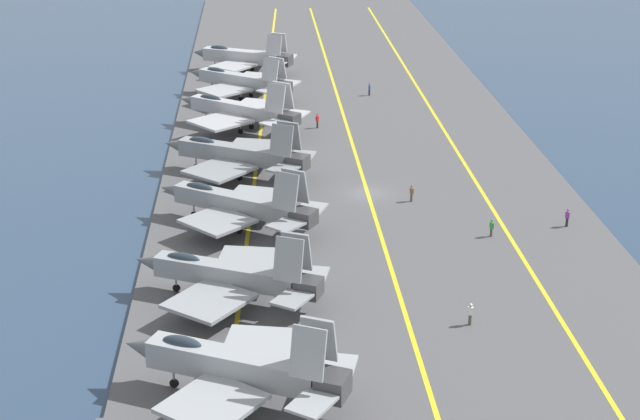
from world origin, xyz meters
TOP-DOWN VIEW (x-y plane):
  - ground_plane at (0.00, 0.00)m, footprint 2000.00×2000.00m
  - carrier_deck at (0.00, 0.00)m, footprint 225.55×41.64m
  - deck_stripe_foul_line at (0.00, -11.45)m, footprint 202.99×0.72m
  - deck_stripe_centerline at (0.00, 0.00)m, footprint 202.99×0.36m
  - deck_stripe_edge_line at (0.00, 11.45)m, footprint 202.79×9.82m
  - parked_jet_second at (-36.61, 12.46)m, footprint 13.24×15.53m
  - parked_jet_third at (-22.53, 13.14)m, footprint 13.43×15.58m
  - parked_jet_fourth at (-7.97, 12.68)m, footprint 13.06×15.91m
  - parked_jet_fifth at (5.93, 12.97)m, footprint 14.12×16.38m
  - parked_jet_sixth at (21.90, 12.81)m, footprint 14.28×16.11m
  - parked_jet_seventh at (36.23, 12.87)m, footprint 13.72×15.31m
  - parked_jet_eighth at (50.41, 12.66)m, footprint 13.23×15.70m
  - crew_green_vest at (-11.49, -9.80)m, footprint 0.42×0.32m
  - crew_brown_vest at (-2.49, -4.00)m, footprint 0.43×0.35m
  - crew_red_vest at (22.28, 3.60)m, footprint 0.46×0.44m
  - crew_blue_vest at (36.67, -4.30)m, footprint 0.40×0.29m
  - crew_white_vest at (-27.55, -4.51)m, footprint 0.33×0.42m
  - crew_purple_vest at (-9.66, -17.24)m, footprint 0.42×0.46m

SIDE VIEW (x-z plane):
  - ground_plane at x=0.00m, z-range 0.00..0.00m
  - carrier_deck at x=0.00m, z-range 0.00..0.40m
  - deck_stripe_foul_line at x=0.00m, z-range 0.40..0.41m
  - deck_stripe_centerline at x=0.00m, z-range 0.40..0.41m
  - deck_stripe_edge_line at x=0.00m, z-range 0.40..0.41m
  - crew_green_vest at x=-11.49m, z-range 0.48..2.13m
  - crew_brown_vest at x=-2.49m, z-range 0.48..2.18m
  - crew_blue_vest at x=36.67m, z-range 0.48..2.19m
  - crew_purple_vest at x=-9.66m, z-range 0.48..2.21m
  - crew_white_vest at x=-27.55m, z-range 0.49..2.24m
  - crew_red_vest at x=22.28m, z-range 0.49..2.25m
  - parked_jet_third at x=-22.53m, z-range -0.51..5.79m
  - parked_jet_eighth at x=50.41m, z-range -0.29..5.82m
  - parked_jet_fourth at x=-7.97m, z-range -0.44..5.98m
  - parked_jet_fifth at x=5.93m, z-range -0.39..6.03m
  - parked_jet_seventh at x=36.23m, z-range -0.22..5.90m
  - parked_jet_sixth at x=21.90m, z-range -0.36..6.24m
  - parked_jet_second at x=-36.61m, z-range -0.36..6.35m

